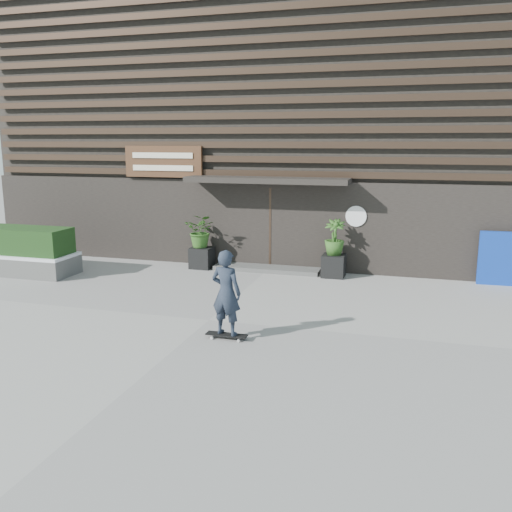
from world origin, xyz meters
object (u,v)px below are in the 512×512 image
(planter_pot_left, at_px, (202,258))
(planter_pot_right, at_px, (334,266))
(skateboarder, at_px, (226,293))
(raised_bed, at_px, (15,264))
(blue_tarp, at_px, (509,259))

(planter_pot_left, bearing_deg, planter_pot_right, 0.00)
(skateboarder, bearing_deg, raised_bed, 155.67)
(skateboarder, bearing_deg, planter_pot_right, 77.44)
(blue_tarp, bearing_deg, raised_bed, -172.47)
(planter_pot_right, distance_m, skateboarder, 5.50)
(planter_pot_right, height_order, raised_bed, planter_pot_right)
(blue_tarp, distance_m, skateboarder, 7.91)
(planter_pot_left, distance_m, raised_bed, 5.17)
(planter_pot_left, relative_size, skateboarder, 0.36)
(planter_pot_right, xyz_separation_m, raised_bed, (-8.57, -2.00, -0.05))
(raised_bed, relative_size, skateboarder, 2.08)
(planter_pot_right, distance_m, blue_tarp, 4.39)
(planter_pot_left, xyz_separation_m, planter_pot_right, (3.80, 0.00, 0.00))
(planter_pot_right, height_order, blue_tarp, blue_tarp)
(raised_bed, height_order, skateboarder, skateboarder)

